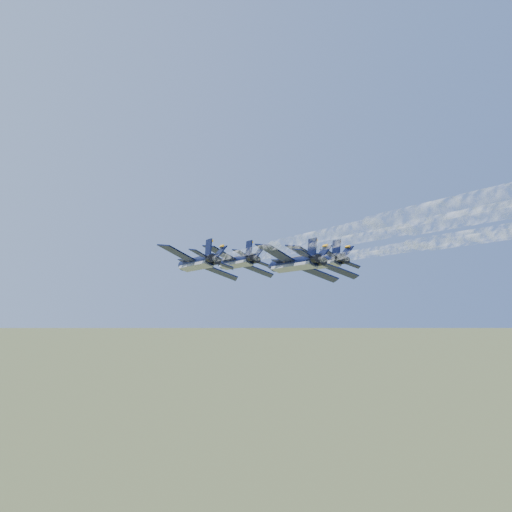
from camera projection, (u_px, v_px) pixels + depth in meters
jet_lead at (236, 262)px, 126.21m from camera, size 12.79×18.29×6.08m
jet_left at (196, 263)px, 112.35m from camera, size 12.79×18.29×6.08m
jet_right at (319, 262)px, 119.89m from camera, size 12.79×18.29×6.08m
jet_slot at (294, 263)px, 106.25m from camera, size 12.79×18.29×6.08m
smoke_trail_lead at (482, 269)px, 66.87m from camera, size 19.46×85.48×2.96m
smoke_trail_left at (462, 274)px, 53.01m from camera, size 19.46×85.48×2.96m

